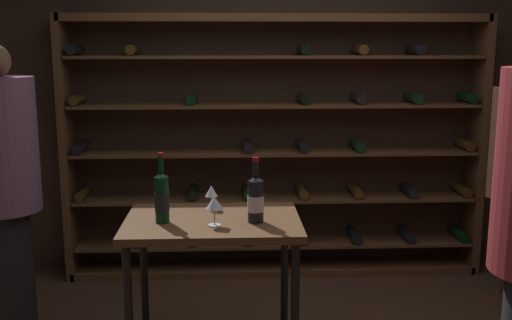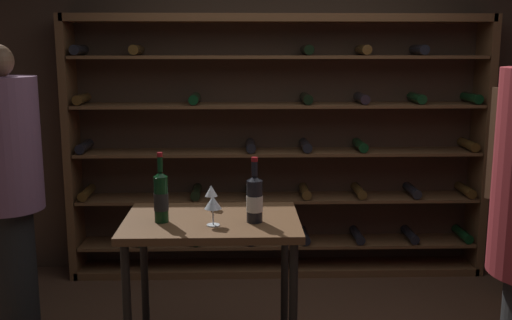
% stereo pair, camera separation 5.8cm
% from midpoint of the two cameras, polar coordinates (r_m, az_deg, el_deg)
% --- Properties ---
extents(back_wall, '(4.80, 0.10, 2.79)m').
position_cam_midpoint_polar(back_wall, '(4.93, 1.62, 5.68)').
color(back_wall, '#3D2B1E').
rests_on(back_wall, ground).
extents(wine_rack, '(3.32, 0.32, 2.08)m').
position_cam_midpoint_polar(wine_rack, '(4.77, 1.70, 0.96)').
color(wine_rack, brown).
rests_on(wine_rack, ground).
extents(tasting_table, '(0.93, 0.66, 0.94)m').
position_cam_midpoint_polar(tasting_table, '(3.23, -4.64, -7.71)').
color(tasting_table, brown).
rests_on(tasting_table, ground).
extents(person_bystander_dark_jacket, '(0.47, 0.47, 1.85)m').
position_cam_midpoint_polar(person_bystander_dark_jacket, '(4.18, -23.36, -1.43)').
color(person_bystander_dark_jacket, black).
rests_on(person_bystander_dark_jacket, ground).
extents(wine_bottle_amber_reserve, '(0.09, 0.09, 0.34)m').
position_cam_midpoint_polar(wine_bottle_amber_reserve, '(3.10, -0.57, -3.70)').
color(wine_bottle_amber_reserve, black).
rests_on(wine_bottle_amber_reserve, tasting_table).
extents(wine_bottle_black_capsule, '(0.08, 0.08, 0.37)m').
position_cam_midpoint_polar(wine_bottle_black_capsule, '(3.13, -9.48, -3.50)').
color(wine_bottle_black_capsule, black).
rests_on(wine_bottle_black_capsule, tasting_table).
extents(wine_glass_stemmed_left, '(0.07, 0.07, 0.14)m').
position_cam_midpoint_polar(wine_glass_stemmed_left, '(3.36, -4.76, -3.09)').
color(wine_glass_stemmed_left, silver).
rests_on(wine_glass_stemmed_left, tasting_table).
extents(wine_glass_stemmed_right, '(0.09, 0.09, 0.15)m').
position_cam_midpoint_polar(wine_glass_stemmed_right, '(3.04, -4.54, -4.18)').
color(wine_glass_stemmed_right, silver).
rests_on(wine_glass_stemmed_right, tasting_table).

